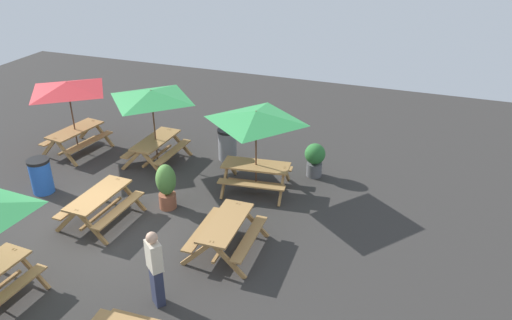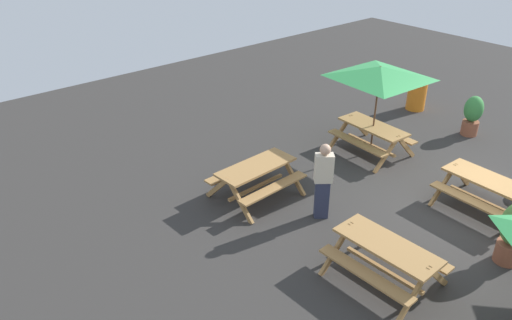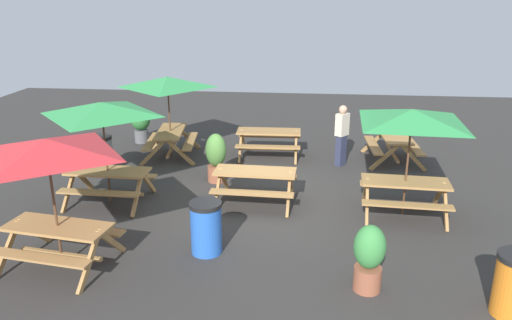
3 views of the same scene
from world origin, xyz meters
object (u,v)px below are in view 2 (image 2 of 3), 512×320
object	(u,v)px
picnic_table_2	(386,254)
trash_bin_orange	(417,94)
potted_plant_2	(473,115)
picnic_table_6	(379,79)
person_standing	(323,180)
picnic_table_5	(488,188)
picnic_table_0	(256,174)

from	to	relation	value
picnic_table_2	trash_bin_orange	size ratio (longest dim) A/B	1.87
picnic_table_2	potted_plant_2	size ratio (longest dim) A/B	1.63
picnic_table_2	picnic_table_6	size ratio (longest dim) A/B	0.65
potted_plant_2	person_standing	bearing A→B (deg)	90.85
picnic_table_6	person_standing	bearing A→B (deg)	113.86
picnic_table_5	picnic_table_6	distance (m)	3.52
trash_bin_orange	picnic_table_2	bearing A→B (deg)	120.39
person_standing	potted_plant_2	bearing A→B (deg)	-140.83
trash_bin_orange	picnic_table_6	bearing A→B (deg)	105.96
picnic_table_0	person_standing	size ratio (longest dim) A/B	1.11
picnic_table_0	potted_plant_2	bearing A→B (deg)	165.46
person_standing	picnic_table_5	bearing A→B (deg)	-178.14
picnic_table_2	trash_bin_orange	xyz separation A→B (m)	(4.13, -7.04, -0.07)
picnic_table_2	picnic_table_5	size ratio (longest dim) A/B	0.99
picnic_table_6	potted_plant_2	xyz separation A→B (m)	(-1.06, -2.96, -1.39)
picnic_table_5	person_standing	xyz separation A→B (m)	(2.05, 2.77, 0.32)
picnic_table_2	trash_bin_orange	world-z (taller)	trash_bin_orange
picnic_table_5	trash_bin_orange	world-z (taller)	trash_bin_orange
picnic_table_0	person_standing	world-z (taller)	person_standing
picnic_table_0	picnic_table_5	bearing A→B (deg)	130.38
picnic_table_5	trash_bin_orange	xyz separation A→B (m)	(4.17, -3.69, -0.07)
picnic_table_0	potted_plant_2	xyz separation A→B (m)	(-1.38, -6.54, 0.03)
picnic_table_2	person_standing	xyz separation A→B (m)	(2.01, -0.58, 0.32)
picnic_table_6	person_standing	size ratio (longest dim) A/B	1.69
picnic_table_0	trash_bin_orange	distance (m)	7.01
picnic_table_0	potted_plant_2	size ratio (longest dim) A/B	1.66
picnic_table_0	picnic_table_5	distance (m)	4.81
trash_bin_orange	potted_plant_2	world-z (taller)	potted_plant_2
picnic_table_6	trash_bin_orange	xyz separation A→B (m)	(0.97, -3.39, -1.49)
picnic_table_0	picnic_table_6	bearing A→B (deg)	172.26
picnic_table_5	person_standing	distance (m)	3.46
picnic_table_2	person_standing	size ratio (longest dim) A/B	1.10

